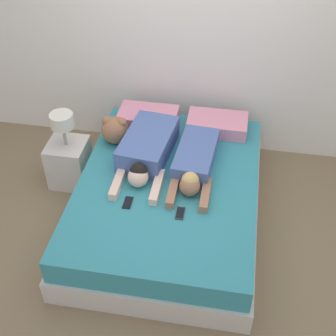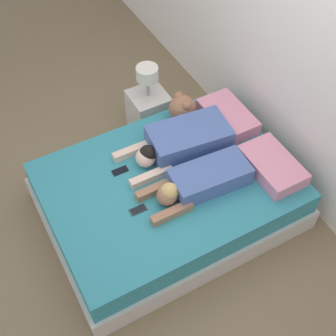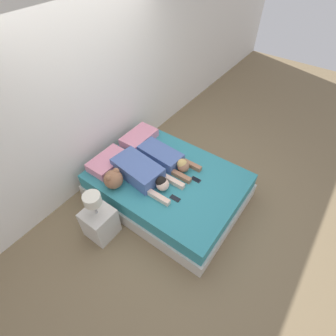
{
  "view_description": "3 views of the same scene",
  "coord_description": "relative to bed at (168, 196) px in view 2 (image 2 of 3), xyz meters",
  "views": [
    {
      "loc": [
        0.51,
        -2.94,
        3.17
      ],
      "look_at": [
        0.0,
        0.0,
        0.61
      ],
      "focal_mm": 50.0,
      "sensor_mm": 36.0,
      "label": 1
    },
    {
      "loc": [
        2.18,
        -1.2,
        3.56
      ],
      "look_at": [
        0.0,
        0.0,
        0.61
      ],
      "focal_mm": 50.0,
      "sensor_mm": 36.0,
      "label": 2
    },
    {
      "loc": [
        -2.03,
        -1.48,
        3.2
      ],
      "look_at": [
        0.0,
        0.0,
        0.61
      ],
      "focal_mm": 28.0,
      "sensor_mm": 36.0,
      "label": 3
    }
  ],
  "objects": [
    {
      "name": "person_left",
      "position": [
        -0.24,
        0.27,
        0.34
      ],
      "size": [
        0.47,
        1.04,
        0.22
      ],
      "color": "#4C66A5",
      "rests_on": "bed"
    },
    {
      "name": "cell_phone_left",
      "position": [
        -0.28,
        -0.32,
        0.24
      ],
      "size": [
        0.07,
        0.14,
        0.01
      ],
      "color": "black",
      "rests_on": "bed"
    },
    {
      "name": "pillow_head_right",
      "position": [
        0.34,
        0.83,
        0.3
      ],
      "size": [
        0.58,
        0.35,
        0.13
      ],
      "color": "pink",
      "rests_on": "bed"
    },
    {
      "name": "ground_plane",
      "position": [
        0.0,
        0.0,
        -0.22
      ],
      "size": [
        12.0,
        12.0,
        0.0
      ],
      "primitive_type": "plane",
      "color": "#7F6B4C"
    },
    {
      "name": "bed",
      "position": [
        0.0,
        0.0,
        0.0
      ],
      "size": [
        1.59,
        2.12,
        0.46
      ],
      "color": "beige",
      "rests_on": "ground_plane"
    },
    {
      "name": "pillow_head_left",
      "position": [
        -0.34,
        0.83,
        0.3
      ],
      "size": [
        0.58,
        0.35,
        0.13
      ],
      "color": "pink",
      "rests_on": "bed"
    },
    {
      "name": "person_right",
      "position": [
        0.2,
        0.18,
        0.32
      ],
      "size": [
        0.36,
        0.96,
        0.2
      ],
      "color": "#4C66A5",
      "rests_on": "bed"
    },
    {
      "name": "nightstand",
      "position": [
        -1.04,
        0.35,
        0.05
      ],
      "size": [
        0.37,
        0.37,
        0.8
      ],
      "color": "beige",
      "rests_on": "ground_plane"
    },
    {
      "name": "plush_toy",
      "position": [
        -0.59,
        0.48,
        0.37
      ],
      "size": [
        0.26,
        0.26,
        0.27
      ],
      "color": "#996647",
      "rests_on": "bed"
    },
    {
      "name": "wall_back",
      "position": [
        0.0,
        1.21,
        1.08
      ],
      "size": [
        12.0,
        0.06,
        2.6
      ],
      "color": "white",
      "rests_on": "ground_plane"
    },
    {
      "name": "cell_phone_right",
      "position": [
        0.16,
        -0.36,
        0.24
      ],
      "size": [
        0.07,
        0.14,
        0.01
      ],
      "color": "#2D2D33",
      "rests_on": "bed"
    }
  ]
}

